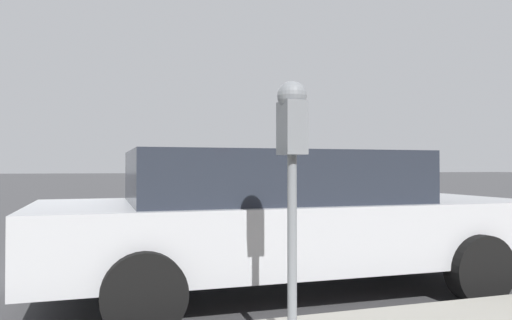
{
  "coord_description": "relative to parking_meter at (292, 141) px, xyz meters",
  "views": [
    {
      "loc": [
        -5.59,
        0.81,
        1.26
      ],
      "look_at": [
        -2.28,
        -0.27,
        1.31
      ],
      "focal_mm": 35.0,
      "sensor_mm": 36.0,
      "label": 1
    }
  ],
  "objects": [
    {
      "name": "car_silver",
      "position": [
        1.8,
        -0.64,
        -0.66
      ],
      "size": [
        2.17,
        4.93,
        1.42
      ],
      "rotation": [
        0.0,
        0.0,
        3.13
      ],
      "color": "#B7BABF",
      "rests_on": "ground_plane"
    },
    {
      "name": "ground_plane",
      "position": [
        2.67,
        0.38,
        -1.42
      ],
      "size": [
        220.0,
        220.0,
        0.0
      ],
      "primitive_type": "plane",
      "color": "#424244"
    },
    {
      "name": "parking_meter",
      "position": [
        0.0,
        0.0,
        0.0
      ],
      "size": [
        0.21,
        0.19,
        1.64
      ],
      "color": "gray",
      "rests_on": "sidewalk"
    }
  ]
}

